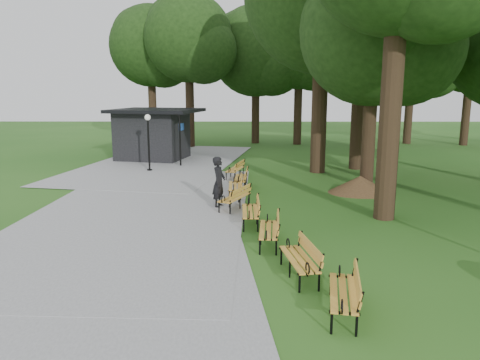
{
  "coord_description": "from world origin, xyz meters",
  "views": [
    {
      "loc": [
        -0.11,
        -13.09,
        4.36
      ],
      "look_at": [
        -0.2,
        3.21,
        1.1
      ],
      "focal_mm": 33.99,
      "sensor_mm": 36.0,
      "label": 1
    }
  ],
  "objects_px": {
    "kiosk": "(153,134)",
    "bench_3": "(250,211)",
    "person": "(219,182)",
    "bench_4": "(235,198)",
    "lamp_post": "(148,130)",
    "dirt_mound": "(360,184)",
    "lawn_tree_4": "(364,6)",
    "lawn_tree_1": "(375,31)",
    "bench_1": "(299,259)",
    "bench_2": "(269,230)",
    "bench_7": "(235,169)",
    "bench_0": "(343,293)",
    "bench_5": "(235,186)",
    "bench_6": "(241,178)"
  },
  "relations": [
    {
      "from": "person",
      "to": "bench_7",
      "type": "xyz_separation_m",
      "value": [
        0.5,
        5.75,
        -0.52
      ]
    },
    {
      "from": "kiosk",
      "to": "lawn_tree_4",
      "type": "xyz_separation_m",
      "value": [
        12.01,
        -3.44,
        7.04
      ]
    },
    {
      "from": "bench_7",
      "to": "bench_1",
      "type": "bearing_deg",
      "value": 22.3
    },
    {
      "from": "lamp_post",
      "to": "lawn_tree_4",
      "type": "height_order",
      "value": "lawn_tree_4"
    },
    {
      "from": "lamp_post",
      "to": "lawn_tree_1",
      "type": "height_order",
      "value": "lawn_tree_1"
    },
    {
      "from": "person",
      "to": "bench_4",
      "type": "xyz_separation_m",
      "value": [
        0.59,
        -0.27,
        -0.52
      ]
    },
    {
      "from": "person",
      "to": "bench_2",
      "type": "height_order",
      "value": "person"
    },
    {
      "from": "person",
      "to": "lawn_tree_1",
      "type": "distance_m",
      "value": 9.64
    },
    {
      "from": "lamp_post",
      "to": "bench_0",
      "type": "distance_m",
      "value": 17.48
    },
    {
      "from": "lamp_post",
      "to": "bench_5",
      "type": "bearing_deg",
      "value": -51.17
    },
    {
      "from": "person",
      "to": "bench_4",
      "type": "height_order",
      "value": "person"
    },
    {
      "from": "kiosk",
      "to": "bench_0",
      "type": "distance_m",
      "value": 21.65
    },
    {
      "from": "bench_4",
      "to": "bench_5",
      "type": "distance_m",
      "value": 2.04
    },
    {
      "from": "bench_2",
      "to": "bench_7",
      "type": "xyz_separation_m",
      "value": [
        -1.12,
        9.96,
        0.0
      ]
    },
    {
      "from": "kiosk",
      "to": "bench_4",
      "type": "distance_m",
      "value": 13.41
    },
    {
      "from": "dirt_mound",
      "to": "bench_3",
      "type": "relative_size",
      "value": 1.19
    },
    {
      "from": "bench_1",
      "to": "bench_5",
      "type": "bearing_deg",
      "value": -177.99
    },
    {
      "from": "kiosk",
      "to": "bench_3",
      "type": "bearing_deg",
      "value": -54.77
    },
    {
      "from": "bench_5",
      "to": "bench_1",
      "type": "bearing_deg",
      "value": 10.55
    },
    {
      "from": "bench_4",
      "to": "bench_6",
      "type": "xyz_separation_m",
      "value": [
        0.21,
        3.71,
        0.0
      ]
    },
    {
      "from": "bench_0",
      "to": "lawn_tree_4",
      "type": "xyz_separation_m",
      "value": [
        4.36,
        16.78,
        8.18
      ]
    },
    {
      "from": "bench_3",
      "to": "kiosk",
      "type": "bearing_deg",
      "value": -157.56
    },
    {
      "from": "bench_2",
      "to": "lawn_tree_1",
      "type": "relative_size",
      "value": 0.19
    },
    {
      "from": "lamp_post",
      "to": "dirt_mound",
      "type": "height_order",
      "value": "lamp_post"
    },
    {
      "from": "bench_2",
      "to": "bench_4",
      "type": "height_order",
      "value": "same"
    },
    {
      "from": "dirt_mound",
      "to": "bench_1",
      "type": "height_order",
      "value": "bench_1"
    },
    {
      "from": "lawn_tree_1",
      "to": "dirt_mound",
      "type": "bearing_deg",
      "value": -114.55
    },
    {
      "from": "bench_1",
      "to": "bench_6",
      "type": "height_order",
      "value": "same"
    },
    {
      "from": "bench_2",
      "to": "bench_1",
      "type": "bearing_deg",
      "value": 18.69
    },
    {
      "from": "bench_3",
      "to": "bench_5",
      "type": "bearing_deg",
      "value": -172.17
    },
    {
      "from": "kiosk",
      "to": "lawn_tree_1",
      "type": "relative_size",
      "value": 0.5
    },
    {
      "from": "dirt_mound",
      "to": "bench_2",
      "type": "distance_m",
      "value": 7.94
    },
    {
      "from": "dirt_mound",
      "to": "bench_1",
      "type": "distance_m",
      "value": 9.68
    },
    {
      "from": "lawn_tree_4",
      "to": "bench_2",
      "type": "bearing_deg",
      "value": -113.72
    },
    {
      "from": "dirt_mound",
      "to": "kiosk",
      "type": "bearing_deg",
      "value": 138.45
    },
    {
      "from": "kiosk",
      "to": "bench_3",
      "type": "xyz_separation_m",
      "value": [
        5.92,
        -14.16,
        -1.15
      ]
    },
    {
      "from": "bench_0",
      "to": "bench_7",
      "type": "xyz_separation_m",
      "value": [
        -2.35,
        14.02,
        0.0
      ]
    },
    {
      "from": "person",
      "to": "bench_1",
      "type": "height_order",
      "value": "person"
    },
    {
      "from": "kiosk",
      "to": "bench_3",
      "type": "relative_size",
      "value": 2.67
    },
    {
      "from": "bench_1",
      "to": "bench_5",
      "type": "xyz_separation_m",
      "value": [
        -1.64,
        8.25,
        0.0
      ]
    },
    {
      "from": "lawn_tree_1",
      "to": "person",
      "type": "bearing_deg",
      "value": -149.27
    },
    {
      "from": "person",
      "to": "bench_7",
      "type": "relative_size",
      "value": 1.01
    },
    {
      "from": "dirt_mound",
      "to": "bench_5",
      "type": "distance_m",
      "value": 5.39
    },
    {
      "from": "bench_3",
      "to": "bench_2",
      "type": "bearing_deg",
      "value": 13.45
    },
    {
      "from": "bench_3",
      "to": "bench_0",
      "type": "bearing_deg",
      "value": 15.61
    },
    {
      "from": "kiosk",
      "to": "lawn_tree_4",
      "type": "height_order",
      "value": "lawn_tree_4"
    },
    {
      "from": "bench_2",
      "to": "lawn_tree_4",
      "type": "bearing_deg",
      "value": 160.4
    },
    {
      "from": "bench_3",
      "to": "dirt_mound",
      "type": "bearing_deg",
      "value": 134.07
    },
    {
      "from": "kiosk",
      "to": "bench_1",
      "type": "bearing_deg",
      "value": -56.67
    },
    {
      "from": "bench_2",
      "to": "bench_3",
      "type": "relative_size",
      "value": 1.0
    }
  ]
}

